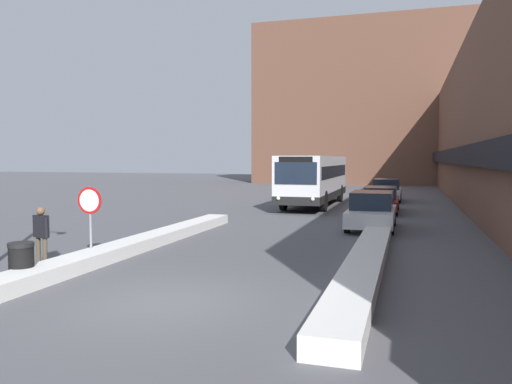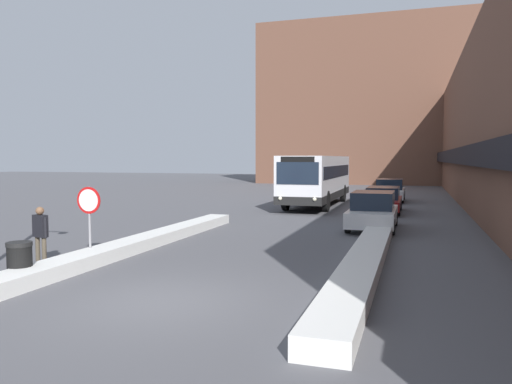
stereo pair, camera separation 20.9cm
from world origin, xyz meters
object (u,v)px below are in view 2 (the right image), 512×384
(city_bus, at_px, (317,178))
(parked_car_front, at_px, (373,211))
(parked_car_middle, at_px, (383,199))
(parked_car_back, at_px, (390,190))
(pedestrian, at_px, (40,231))
(trash_bin, at_px, (20,262))
(stop_sign, at_px, (89,208))

(city_bus, bearing_deg, parked_car_front, -66.44)
(parked_car_front, bearing_deg, parked_car_middle, 90.00)
(parked_car_front, bearing_deg, parked_car_back, 90.00)
(city_bus, relative_size, parked_car_front, 2.54)
(city_bus, distance_m, pedestrian, 19.75)
(city_bus, xyz_separation_m, parked_car_back, (4.11, 4.64, -0.93))
(parked_car_middle, bearing_deg, trash_bin, -111.44)
(stop_sign, bearing_deg, parked_car_front, 51.36)
(stop_sign, xyz_separation_m, pedestrian, (-0.82, -1.00, -0.55))
(parked_car_front, relative_size, pedestrian, 2.65)
(parked_car_front, xyz_separation_m, pedestrian, (-7.96, -9.93, 0.21))
(stop_sign, bearing_deg, parked_car_back, 72.76)
(parked_car_back, height_order, pedestrian, pedestrian)
(city_bus, distance_m, stop_sign, 18.61)
(parked_car_back, bearing_deg, trash_bin, -105.70)
(parked_car_front, height_order, pedestrian, pedestrian)
(parked_car_back, bearing_deg, stop_sign, -107.24)
(trash_bin, bearing_deg, pedestrian, 115.92)
(parked_car_middle, distance_m, stop_sign, 17.30)
(city_bus, bearing_deg, stop_sign, -99.36)
(parked_car_middle, xyz_separation_m, trash_bin, (-7.19, -18.31, -0.22))
(parked_car_front, distance_m, parked_car_back, 14.07)
(parked_car_middle, bearing_deg, stop_sign, -114.40)
(city_bus, distance_m, parked_car_front, 10.33)
(trash_bin, bearing_deg, stop_sign, 88.83)
(parked_car_back, bearing_deg, parked_car_middle, -90.00)
(pedestrian, bearing_deg, parked_car_middle, 78.82)
(parked_car_front, relative_size, stop_sign, 2.03)
(parked_car_front, xyz_separation_m, parked_car_middle, (0.00, 6.81, -0.06))
(parked_car_back, xyz_separation_m, pedestrian, (-7.96, -24.00, 0.21))
(parked_car_front, distance_m, pedestrian, 12.73)
(city_bus, relative_size, pedestrian, 6.75)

